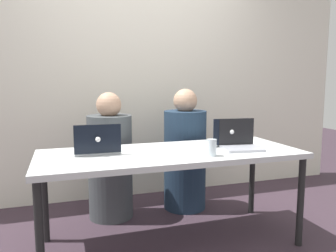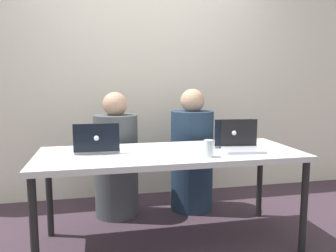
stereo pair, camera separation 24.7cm
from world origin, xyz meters
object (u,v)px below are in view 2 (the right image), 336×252
at_px(laptop_front_right, 241,144).
at_px(laptop_back_right, 230,140).
at_px(laptop_back_left, 97,146).
at_px(water_glass_right, 209,150).
at_px(person_on_right, 192,156).
at_px(person_on_left, 116,161).

bearing_deg(laptop_front_right, laptop_back_right, 106.11).
relative_size(laptop_back_left, water_glass_right, 2.78).
bearing_deg(water_glass_right, laptop_back_right, 48.13).
bearing_deg(person_on_right, laptop_back_left, 45.71).
xyz_separation_m(laptop_front_right, laptop_back_left, (-1.06, 0.16, -0.00)).
bearing_deg(laptop_front_right, water_glass_right, -144.75).
distance_m(person_on_right, water_glass_right, 0.93).
height_order(laptop_front_right, laptop_back_left, laptop_front_right).
relative_size(laptop_back_left, laptop_back_right, 1.05).
bearing_deg(water_glass_right, laptop_back_left, 156.75).
height_order(person_on_left, laptop_back_left, person_on_left).
relative_size(person_on_right, laptop_back_right, 3.74).
bearing_deg(laptop_back_left, laptop_back_right, -178.18).
bearing_deg(person_on_right, water_glass_right, 94.18).
xyz_separation_m(laptop_front_right, laptop_back_right, (-0.02, 0.16, -0.00)).
bearing_deg(person_on_right, laptop_back_right, 118.53).
bearing_deg(laptop_back_left, water_glass_right, 158.20).
xyz_separation_m(laptop_front_right, water_glass_right, (-0.32, -0.16, 0.00)).
distance_m(person_on_left, water_glass_right, 1.09).
height_order(person_on_right, laptop_front_right, person_on_right).
distance_m(laptop_front_right, water_glass_right, 0.36).
height_order(laptop_back_left, water_glass_right, laptop_back_left).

